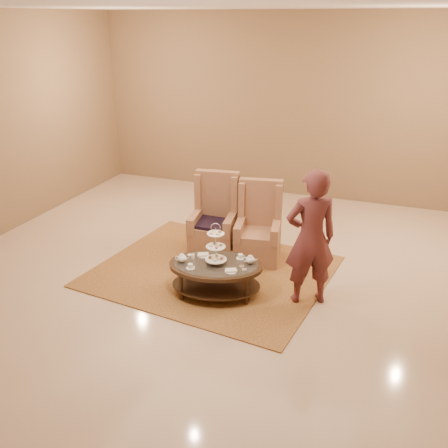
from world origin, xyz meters
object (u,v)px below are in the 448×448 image
at_px(person, 311,238).
at_px(armchair_left, 215,226).
at_px(tea_table, 216,269).
at_px(armchair_right, 258,233).

bearing_deg(person, armchair_left, -60.05).
distance_m(tea_table, person, 1.28).
bearing_deg(tea_table, person, -0.86).
distance_m(armchair_left, person, 1.97).
xyz_separation_m(armchair_right, person, (0.94, -0.97, 0.48)).
xyz_separation_m(tea_table, person, (1.14, 0.25, 0.51)).
relative_size(armchair_left, person, 0.70).
distance_m(tea_table, armchair_right, 1.24).
relative_size(armchair_left, armchair_right, 1.04).
bearing_deg(armchair_left, person, -38.60).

